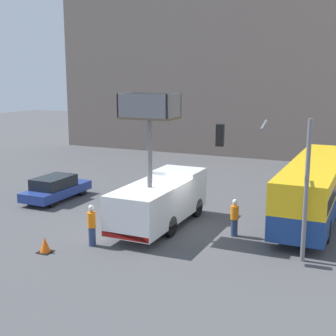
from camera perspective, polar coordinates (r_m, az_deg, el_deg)
The scene contains 9 objects.
ground_plane at distance 23.26m, azimuth 1.52°, elevation -7.42°, with size 120.00×120.00×0.00m, color #4C4C4F.
building_backdrop_far at distance 46.89m, azimuth 14.33°, elevation 11.73°, with size 44.00×10.00×16.18m.
utility_truck at distance 23.13m, azimuth -0.98°, elevation -3.59°, with size 2.51×6.95×6.64m.
city_bus at distance 25.87m, azimuth 17.51°, elevation -1.88°, with size 2.45×12.20×3.04m.
traffic_light_pole at distance 19.13m, azimuth 12.79°, elevation 0.45°, with size 3.71×3.45×5.81m.
road_worker_near_truck at distance 21.05m, azimuth -9.28°, elevation -6.90°, with size 0.38×0.38×1.88m.
road_worker_directing at distance 22.24m, azimuth 8.11°, elevation -6.02°, with size 0.38×0.38×1.79m.
traffic_cone_near_truck at distance 20.90m, azimuth -14.77°, elevation -9.10°, with size 0.59×0.59×0.67m.
parked_car_curbside at distance 29.09m, azimuth -13.54°, elevation -2.38°, with size 1.90×4.74×1.47m.
Camera 1 is at (8.61, -20.27, 7.47)m, focal length 50.00 mm.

